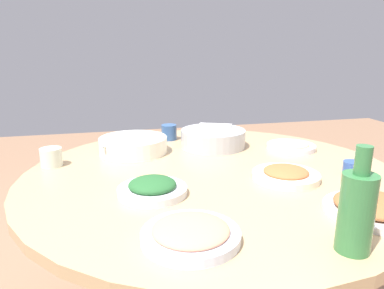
{
  "coord_description": "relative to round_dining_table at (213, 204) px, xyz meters",
  "views": [
    {
      "loc": [
        1.16,
        -0.36,
        1.17
      ],
      "look_at": [
        -0.15,
        -0.04,
        0.8
      ],
      "focal_mm": 33.44,
      "sensor_mm": 36.0,
      "label": 1
    }
  ],
  "objects": [
    {
      "name": "dish_tofu_braise",
      "position": [
        0.14,
        0.21,
        0.15
      ],
      "size": [
        0.22,
        0.22,
        0.04
      ],
      "color": "silver",
      "rests_on": "round_dining_table"
    },
    {
      "name": "round_dining_table",
      "position": [
        0.0,
        0.0,
        0.0
      ],
      "size": [
        1.34,
        1.34,
        0.74
      ],
      "color": "#99999E",
      "rests_on": "ground"
    },
    {
      "name": "tea_cup_near",
      "position": [
        -0.48,
        -0.08,
        0.17
      ],
      "size": [
        0.07,
        0.07,
        0.07
      ],
      "primitive_type": "cylinder",
      "color": "#31548A",
      "rests_on": "round_dining_table"
    },
    {
      "name": "green_bottle",
      "position": [
        0.57,
        0.14,
        0.23
      ],
      "size": [
        0.07,
        0.07,
        0.24
      ],
      "color": "#34753E",
      "rests_on": "round_dining_table"
    },
    {
      "name": "soup_bowl",
      "position": [
        -0.3,
        -0.26,
        0.16
      ],
      "size": [
        0.28,
        0.28,
        0.07
      ],
      "color": "white",
      "rests_on": "round_dining_table"
    },
    {
      "name": "tea_cup_far",
      "position": [
        -0.19,
        -0.57,
        0.16
      ],
      "size": [
        0.08,
        0.08,
        0.07
      ],
      "primitive_type": "cylinder",
      "color": "silver",
      "rests_on": "round_dining_table"
    },
    {
      "name": "rice_bowl",
      "position": [
        -0.31,
        0.09,
        0.17
      ],
      "size": [
        0.28,
        0.28,
        0.08
      ],
      "color": "#B2B5BA",
      "rests_on": "round_dining_table"
    },
    {
      "name": "dish_shrimp",
      "position": [
        0.45,
        -0.19,
        0.15
      ],
      "size": [
        0.23,
        0.23,
        0.04
      ],
      "color": "silver",
      "rests_on": "round_dining_table"
    },
    {
      "name": "tea_cup_side",
      "position": [
        0.17,
        0.44,
        0.16
      ],
      "size": [
        0.06,
        0.06,
        0.06
      ],
      "primitive_type": "cylinder",
      "color": "#2F4F99",
      "rests_on": "round_dining_table"
    },
    {
      "name": "dish_noodles",
      "position": [
        -0.19,
        0.41,
        0.15
      ],
      "size": [
        0.21,
        0.21,
        0.04
      ],
      "color": "silver",
      "rests_on": "round_dining_table"
    },
    {
      "name": "dish_greens",
      "position": [
        0.16,
        -0.24,
        0.15
      ],
      "size": [
        0.21,
        0.21,
        0.05
      ],
      "color": "silver",
      "rests_on": "round_dining_table"
    },
    {
      "name": "dish_stirfry",
      "position": [
        0.42,
        0.31,
        0.15
      ],
      "size": [
        0.24,
        0.24,
        0.05
      ],
      "color": "silver",
      "rests_on": "round_dining_table"
    }
  ]
}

